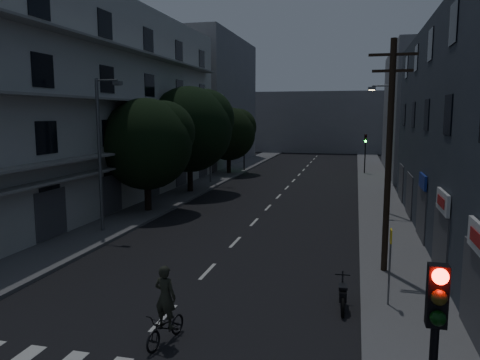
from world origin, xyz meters
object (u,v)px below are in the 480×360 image
at_px(bus_stop_sign, 390,253).
at_px(motorcycle, 343,296).
at_px(traffic_signal_near, 435,344).
at_px(cyclist, 166,317).
at_px(utility_pole, 389,152).

relative_size(bus_stop_sign, motorcycle, 1.44).
relative_size(traffic_signal_near, cyclist, 1.83).
height_order(utility_pole, bus_stop_sign, utility_pole).
bearing_deg(cyclist, utility_pole, 61.52).
bearing_deg(traffic_signal_near, motorcycle, 99.87).
bearing_deg(motorcycle, cyclist, -146.00).
distance_m(traffic_signal_near, cyclist, 8.08).
height_order(traffic_signal_near, utility_pole, utility_pole).
distance_m(utility_pole, motorcycle, 6.10).
relative_size(utility_pole, bus_stop_sign, 3.56).
height_order(traffic_signal_near, motorcycle, traffic_signal_near).
height_order(bus_stop_sign, motorcycle, bus_stop_sign).
xyz_separation_m(traffic_signal_near, utility_pole, (0.08, 12.14, 1.77)).
bearing_deg(utility_pole, cyclist, -129.91).
distance_m(traffic_signal_near, bus_stop_sign, 8.70).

